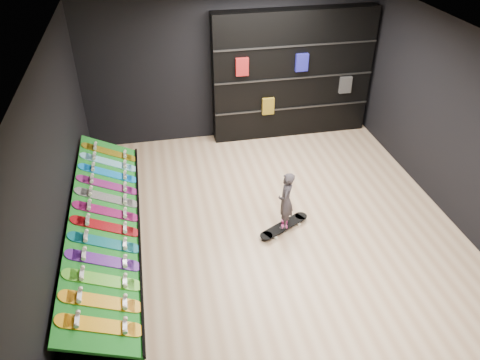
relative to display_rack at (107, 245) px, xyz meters
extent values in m
cube|color=tan|center=(2.55, 0.00, -0.25)|extent=(6.00, 7.00, 0.01)
cube|color=white|center=(2.55, 0.00, 2.75)|extent=(6.00, 7.00, 0.01)
cube|color=black|center=(2.55, 3.50, 1.25)|extent=(6.00, 0.02, 3.00)
cube|color=black|center=(-0.45, 0.00, 1.25)|extent=(0.02, 7.00, 3.00)
cube|color=black|center=(5.55, 0.00, 1.25)|extent=(0.02, 7.00, 3.00)
cube|color=#0F6317|center=(0.05, 0.00, 0.46)|extent=(0.92, 4.50, 0.46)
cube|color=black|center=(3.79, 3.32, 1.08)|extent=(3.32, 0.39, 2.65)
imported|color=black|center=(2.76, 0.11, 0.13)|extent=(0.23, 0.27, 0.59)
camera|label=1|loc=(0.88, -5.48, 4.65)|focal=35.00mm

